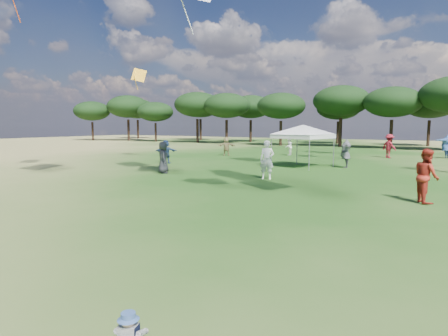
{
  "coord_description": "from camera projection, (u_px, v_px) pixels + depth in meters",
  "views": [
    {
      "loc": [
        2.56,
        -0.67,
        2.68
      ],
      "look_at": [
        -0.15,
        3.92,
        2.06
      ],
      "focal_mm": 30.0,
      "sensor_mm": 36.0,
      "label": 1
    }
  ],
  "objects": [
    {
      "name": "tree_line",
      "position": [
        445.0,
        99.0,
        40.92
      ],
      "size": [
        108.78,
        17.63,
        7.77
      ],
      "color": "black",
      "rests_on": "ground"
    },
    {
      "name": "toddler",
      "position": [
        130.0,
        336.0,
        4.34
      ],
      "size": [
        0.4,
        0.43,
        0.54
      ],
      "rotation": [
        0.0,
        0.0,
        0.3
      ],
      "color": "black",
      "rests_on": "ground"
    },
    {
      "name": "tent_left",
      "position": [
        303.0,
        127.0,
        23.48
      ],
      "size": [
        5.77,
        5.77,
        2.97
      ],
      "rotation": [
        0.0,
        0.0,
        -0.27
      ],
      "color": "gray",
      "rests_on": "ground"
    },
    {
      "name": "festival_crowd",
      "position": [
        374.0,
        153.0,
        23.43
      ],
      "size": [
        27.96,
        21.81,
        1.92
      ],
      "color": "#1A154C",
      "rests_on": "ground"
    }
  ]
}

